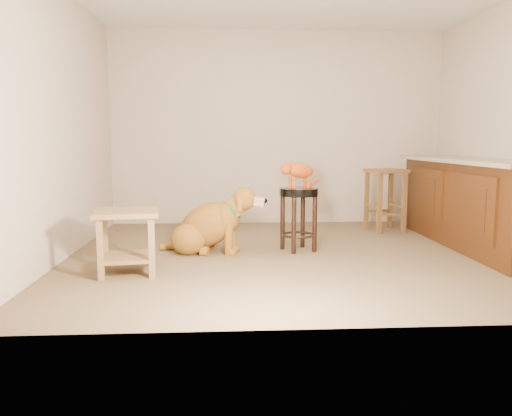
{
  "coord_description": "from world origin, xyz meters",
  "views": [
    {
      "loc": [
        -0.69,
        -4.85,
        1.12
      ],
      "look_at": [
        -0.4,
        0.16,
        0.45
      ],
      "focal_mm": 35.0,
      "sensor_mm": 36.0,
      "label": 1
    }
  ],
  "objects": [
    {
      "name": "side_table",
      "position": [
        -1.54,
        -0.62,
        0.36
      ],
      "size": [
        0.59,
        0.59,
        0.55
      ],
      "rotation": [
        0.0,
        0.0,
        0.14
      ],
      "color": "olive",
      "rests_on": "ground"
    },
    {
      "name": "room_shell",
      "position": [
        0.0,
        0.0,
        1.68
      ],
      "size": [
        4.54,
        4.04,
        2.62
      ],
      "color": "#BBAA96",
      "rests_on": "ground"
    },
    {
      "name": "wood_stool",
      "position": [
        1.29,
        1.26,
        0.41
      ],
      "size": [
        0.5,
        0.5,
        0.78
      ],
      "rotation": [
        0.0,
        0.0,
        0.2
      ],
      "color": "brown",
      "rests_on": "ground"
    },
    {
      "name": "golden_retriever",
      "position": [
        -0.88,
        0.15,
        0.27
      ],
      "size": [
        1.1,
        0.62,
        0.72
      ],
      "rotation": [
        0.0,
        0.0,
        -0.22
      ],
      "color": "brown",
      "rests_on": "ground"
    },
    {
      "name": "tabby_kitten",
      "position": [
        0.03,
        0.18,
        0.82
      ],
      "size": [
        0.44,
        0.32,
        0.32
      ],
      "rotation": [
        0.0,
        0.0,
        0.37
      ],
      "color": "#98380F",
      "rests_on": "padded_stool"
    },
    {
      "name": "padded_stool",
      "position": [
        0.04,
        0.18,
        0.46
      ],
      "size": [
        0.43,
        0.43,
        0.65
      ],
      "rotation": [
        0.0,
        0.0,
        0.37
      ],
      "color": "black",
      "rests_on": "ground"
    },
    {
      "name": "cabinet_run",
      "position": [
        1.94,
        0.3,
        0.44
      ],
      "size": [
        0.7,
        2.56,
        0.94
      ],
      "color": "#43230C",
      "rests_on": "ground"
    },
    {
      "name": "floor",
      "position": [
        0.0,
        0.0,
        0.0
      ],
      "size": [
        4.5,
        4.0,
        0.01
      ],
      "primitive_type": "cube",
      "color": "brown",
      "rests_on": "ground"
    }
  ]
}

